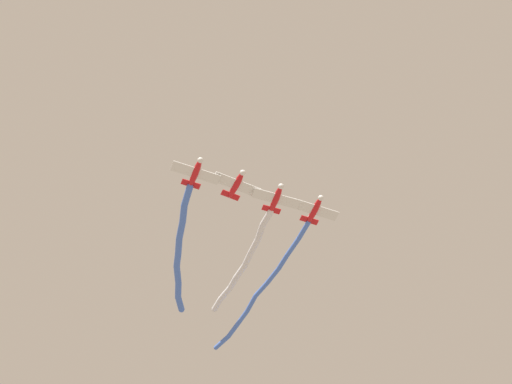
{
  "coord_description": "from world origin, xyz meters",
  "views": [
    {
      "loc": [
        54.77,
        -6.02,
        5.13
      ],
      "look_at": [
        0.22,
        -1.16,
        85.51
      ],
      "focal_mm": 52.84,
      "sensor_mm": 36.0,
      "label": 1
    }
  ],
  "objects": [
    {
      "name": "smoke_trail_slot",
      "position": [
        -16.44,
        1.17,
        85.62
      ],
      "size": [
        24.75,
        11.54,
        1.36
      ],
      "color": "#4C75DB"
    },
    {
      "name": "airplane_lead",
      "position": [
        2.61,
        -9.09,
        85.37
      ],
      "size": [
        4.96,
        6.5,
        1.6
      ],
      "rotation": [
        0.0,
        0.0,
        0.27
      ],
      "color": "red"
    },
    {
      "name": "airplane_slot",
      "position": [
        -1.97,
        6.82,
        85.67
      ],
      "size": [
        4.96,
        6.5,
        1.6
      ],
      "rotation": [
        0.0,
        0.0,
        0.27
      ],
      "color": "red"
    },
    {
      "name": "airplane_right_wing",
      "position": [
        -0.44,
        1.51,
        85.37
      ],
      "size": [
        4.94,
        6.51,
        1.6
      ],
      "rotation": [
        0.0,
        0.0,
        0.23
      ],
      "color": "red"
    },
    {
      "name": "airplane_left_wing",
      "position": [
        1.08,
        -3.78,
        85.67
      ],
      "size": [
        4.97,
        6.46,
        1.6
      ],
      "rotation": [
        0.0,
        0.0,
        0.35
      ],
      "color": "red"
    },
    {
      "name": "smoke_trail_right_wing",
      "position": [
        -13.27,
        -1.83,
        87.08
      ],
      "size": [
        21.85,
        7.17,
        4.13
      ],
      "color": "white"
    },
    {
      "name": "smoke_trail_lead",
      "position": [
        -9.97,
        -10.53,
        84.74
      ],
      "size": [
        21.56,
        2.15,
        1.76
      ],
      "color": "#4C75DB"
    }
  ]
}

